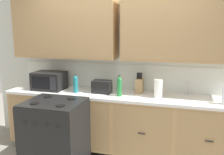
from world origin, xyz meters
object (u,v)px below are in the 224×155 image
(paper_towel_roll, at_px, (158,88))
(microwave, at_px, (49,81))
(toaster, at_px, (102,87))
(bottle_teal, at_px, (76,84))
(stove_range, at_px, (55,135))
(bottle_green, at_px, (119,86))
(knife_block, at_px, (139,85))

(paper_towel_roll, bearing_deg, microwave, 179.27)
(toaster, distance_m, bottle_teal, 0.40)
(toaster, height_order, paper_towel_roll, paper_towel_roll)
(toaster, bearing_deg, stove_range, -125.91)
(microwave, relative_size, paper_towel_roll, 1.85)
(microwave, xyz_separation_m, paper_towel_roll, (1.71, -0.02, -0.01))
(stove_range, relative_size, paper_towel_roll, 3.65)
(toaster, height_order, bottle_green, bottle_green)
(paper_towel_roll, distance_m, bottle_green, 0.55)
(stove_range, relative_size, toaster, 3.39)
(knife_block, relative_size, paper_towel_roll, 1.19)
(toaster, xyz_separation_m, bottle_teal, (-0.39, -0.09, 0.04))
(microwave, height_order, bottle_teal, bottle_teal)
(microwave, bearing_deg, paper_towel_roll, -0.73)
(stove_range, bearing_deg, bottle_teal, 82.87)
(microwave, relative_size, toaster, 1.71)
(paper_towel_roll, bearing_deg, stove_range, -155.12)
(microwave, relative_size, bottle_green, 1.57)
(microwave, xyz_separation_m, bottle_green, (1.17, -0.09, 0.01))
(microwave, bearing_deg, bottle_teal, -8.72)
(stove_range, bearing_deg, bottle_green, 35.13)
(microwave, bearing_deg, toaster, 0.68)
(bottle_teal, xyz_separation_m, bottle_green, (0.68, -0.02, 0.01))
(microwave, distance_m, bottle_green, 1.18)
(bottle_teal, bearing_deg, bottle_green, -1.43)
(stove_range, xyz_separation_m, knife_block, (1.00, 0.78, 0.57))
(toaster, distance_m, paper_towel_roll, 0.84)
(paper_towel_roll, relative_size, bottle_teal, 0.92)
(microwave, relative_size, bottle_teal, 1.70)
(microwave, bearing_deg, stove_range, -55.95)
(bottle_teal, bearing_deg, microwave, 171.28)
(paper_towel_roll, bearing_deg, toaster, 177.80)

